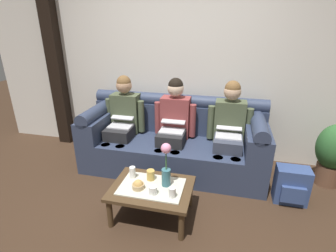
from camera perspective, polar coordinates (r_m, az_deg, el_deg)
ground_plane at (r=2.74m, az=-4.41°, el=-21.02°), size 14.00×14.00×0.00m
back_wall_patterned at (r=3.68m, az=3.25°, el=15.47°), size 6.00×0.12×2.90m
timber_pillar at (r=4.36m, az=-23.96°, el=14.72°), size 0.20×0.20×2.90m
couch at (r=3.47m, az=1.28°, el=-3.55°), size 2.38×0.88×0.96m
person_left at (r=3.56m, az=-9.94°, el=1.84°), size 0.56×0.67×1.22m
person_middle at (r=3.35m, az=1.30°, el=0.90°), size 0.56×0.67×1.22m
person_right at (r=3.29m, az=13.48°, el=-0.17°), size 0.56×0.67×1.22m
coffee_table at (r=2.65m, az=-3.63°, el=-14.15°), size 0.80×0.60×0.36m
flower_vase at (r=2.51m, az=-0.44°, el=-8.88°), size 0.10×0.10×0.46m
snack_bowl at (r=2.58m, az=-6.65°, el=-12.97°), size 0.12×0.12×0.10m
cup_near_left at (r=2.49m, az=-3.37°, el=-14.06°), size 0.08×0.08×0.08m
cup_near_right at (r=2.73m, az=-7.91°, el=-10.19°), size 0.06×0.06×0.12m
cup_far_center at (r=2.45m, az=0.93°, el=-14.56°), size 0.07×0.07×0.10m
cup_far_left at (r=2.68m, az=-3.89°, el=-10.82°), size 0.08×0.08×0.11m
backpack_right at (r=3.19m, az=25.79°, el=-11.88°), size 0.35×0.25×0.42m
potted_plant at (r=3.65m, az=32.90°, el=-4.92°), size 0.40×0.40×0.78m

